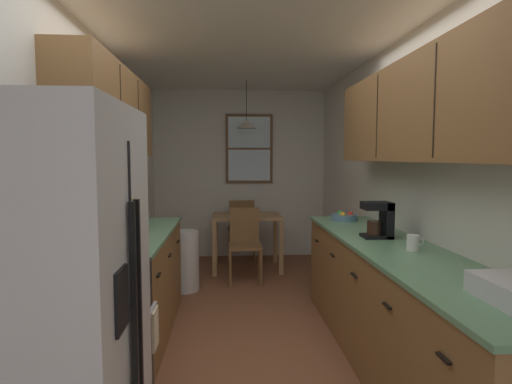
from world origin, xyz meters
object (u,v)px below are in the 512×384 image
at_px(trash_bin, 184,261).
at_px(table_serving_bowl, 247,213).
at_px(dining_chair_far, 241,226).
at_px(coffee_maker, 380,219).
at_px(stove_range, 87,347).
at_px(dining_chair_near, 245,241).
at_px(fruit_bowl, 344,217).
at_px(microwave_over_range, 57,129).
at_px(mug_by_coffeemaker, 413,243).
at_px(refrigerator, 36,331).
at_px(storage_canister, 112,235).
at_px(dining_table, 247,224).

height_order(trash_bin, table_serving_bowl, table_serving_bowl).
relative_size(dining_chair_far, coffee_maker, 3.19).
xyz_separation_m(dining_chair_far, table_serving_bowl, (0.07, -0.57, 0.28)).
distance_m(trash_bin, coffee_maker, 2.43).
xyz_separation_m(stove_range, dining_chair_near, (1.01, 2.77, 0.03)).
xyz_separation_m(trash_bin, fruit_bowl, (1.67, -0.68, 0.59)).
xyz_separation_m(microwave_over_range, dining_chair_near, (1.12, 2.77, -1.18)).
height_order(microwave_over_range, mug_by_coffeemaker, microwave_over_range).
height_order(dining_chair_near, coffee_maker, coffee_maker).
bearing_deg(fruit_bowl, coffee_maker, -88.38).
height_order(dining_chair_near, fruit_bowl, fruit_bowl).
xyz_separation_m(refrigerator, table_serving_bowl, (1.01, 4.03, -0.09)).
relative_size(storage_canister, fruit_bowl, 0.71).
bearing_deg(fruit_bowl, mug_by_coffeemaker, -86.73).
bearing_deg(stove_range, dining_chair_near, 69.95).
relative_size(stove_range, dining_chair_near, 1.22).
bearing_deg(dining_table, trash_bin, -131.07).
height_order(stove_range, fruit_bowl, stove_range).
xyz_separation_m(stove_range, dining_table, (1.06, 3.33, 0.15)).
distance_m(dining_table, fruit_bowl, 1.83).
relative_size(refrigerator, trash_bin, 2.51).
bearing_deg(coffee_maker, stove_range, -156.82).
bearing_deg(fruit_bowl, stove_range, -138.11).
relative_size(refrigerator, dining_table, 1.88).
bearing_deg(dining_table, microwave_over_range, -109.43).
bearing_deg(storage_canister, trash_bin, 80.79).
distance_m(refrigerator, fruit_bowl, 3.13).
bearing_deg(mug_by_coffeemaker, table_serving_bowl, 108.40).
relative_size(dining_table, trash_bin, 1.34).
bearing_deg(fruit_bowl, refrigerator, -127.60).
bearing_deg(dining_table, dining_chair_far, 95.62).
bearing_deg(dining_table, coffee_maker, -69.33).
bearing_deg(trash_bin, refrigerator, -94.29).
height_order(dining_chair_far, trash_bin, dining_chair_far).
bearing_deg(mug_by_coffeemaker, microwave_over_range, -170.00).
distance_m(stove_range, fruit_bowl, 2.68).
height_order(refrigerator, table_serving_bowl, refrigerator).
xyz_separation_m(dining_chair_near, mug_by_coffeemaker, (1.04, -2.39, 0.45)).
xyz_separation_m(microwave_over_range, dining_chair_far, (1.12, 3.89, -1.18)).
relative_size(storage_canister, mug_by_coffeemaker, 1.55).
distance_m(microwave_over_range, trash_bin, 2.82).
bearing_deg(stove_range, dining_table, 72.33).
xyz_separation_m(microwave_over_range, trash_bin, (0.41, 2.45, -1.34)).
distance_m(stove_range, dining_chair_near, 2.95).
relative_size(stove_range, dining_chair_far, 1.22).
relative_size(microwave_over_range, storage_canister, 3.36).
bearing_deg(dining_table, storage_canister, -111.34).
relative_size(dining_table, dining_chair_far, 1.02).
relative_size(refrigerator, microwave_over_range, 2.80).
bearing_deg(dining_chair_far, storage_canister, -107.08).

